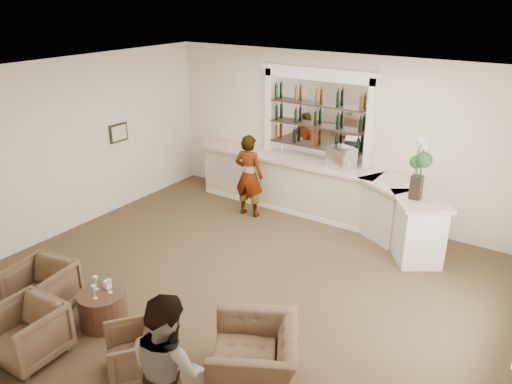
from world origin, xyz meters
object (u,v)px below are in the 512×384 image
(cocktail_table, at_px, (103,308))
(armchair_center, at_px, (27,332))
(guest, at_px, (168,370))
(armchair_right, at_px, (135,352))
(sommelier, at_px, (249,176))
(armchair_far, at_px, (254,358))
(armchair_left, at_px, (42,288))
(espresso_machine, at_px, (341,158))
(flower_vase, at_px, (419,165))
(bar_counter, at_px, (319,192))

(cocktail_table, distance_m, armchair_center, 1.04)
(guest, bearing_deg, armchair_right, -6.21)
(sommelier, relative_size, armchair_right, 2.51)
(armchair_center, xyz_separation_m, armchair_far, (2.66, 1.21, -0.00))
(armchair_left, bearing_deg, sommelier, 72.22)
(armchair_left, xyz_separation_m, espresso_machine, (2.27, 5.26, 0.97))
(armchair_right, bearing_deg, sommelier, 145.02)
(armchair_center, height_order, flower_vase, flower_vase)
(flower_vase, bearing_deg, guest, -99.44)
(sommelier, distance_m, armchair_center, 5.24)
(guest, height_order, armchair_center, guest)
(sommelier, height_order, armchair_left, sommelier)
(cocktail_table, height_order, armchair_right, armchair_right)
(sommelier, bearing_deg, flower_vase, 175.70)
(armchair_far, bearing_deg, guest, -44.59)
(armchair_left, xyz_separation_m, flower_vase, (3.98, 4.53, 1.37))
(guest, distance_m, armchair_far, 1.25)
(sommelier, height_order, espresso_machine, sommelier)
(armchair_left, bearing_deg, cocktail_table, 5.03)
(armchair_far, xyz_separation_m, espresso_machine, (-1.14, 4.78, 0.98))
(guest, relative_size, espresso_machine, 3.64)
(armchair_left, relative_size, armchair_right, 1.20)
(cocktail_table, xyz_separation_m, espresso_machine, (1.28, 4.99, 1.10))
(bar_counter, xyz_separation_m, armchair_right, (0.23, -5.34, -0.26))
(guest, xyz_separation_m, armchair_far, (0.29, 1.11, -0.50))
(sommelier, bearing_deg, espresso_machine, -160.07)
(armchair_center, bearing_deg, sommelier, 89.26)
(armchair_left, relative_size, armchair_center, 1.00)
(cocktail_table, height_order, espresso_machine, espresso_machine)
(armchair_center, xyz_separation_m, flower_vase, (3.23, 5.26, 1.37))
(armchair_far, bearing_deg, armchair_right, -92.98)
(guest, relative_size, armchair_left, 2.10)
(armchair_left, bearing_deg, bar_counter, 59.83)
(armchair_center, xyz_separation_m, armchair_right, (1.36, 0.55, -0.06))
(armchair_right, bearing_deg, bar_counter, 129.58)
(guest, bearing_deg, flower_vase, -81.95)
(bar_counter, height_order, cocktail_table, bar_counter)
(cocktail_table, bearing_deg, armchair_left, -164.71)
(cocktail_table, relative_size, guest, 0.39)
(bar_counter, bearing_deg, flower_vase, -16.84)
(armchair_far, bearing_deg, armchair_left, -111.77)
(armchair_far, distance_m, flower_vase, 4.31)
(bar_counter, height_order, armchair_left, bar_counter)
(armchair_left, height_order, flower_vase, flower_vase)
(sommelier, relative_size, flower_vase, 1.62)
(armchair_left, height_order, armchair_far, armchair_left)
(cocktail_table, xyz_separation_m, armchair_far, (2.43, 0.21, 0.12))
(cocktail_table, bearing_deg, guest, -22.74)
(armchair_far, xyz_separation_m, flower_vase, (0.56, 4.04, 1.37))
(sommelier, bearing_deg, armchair_center, 86.76)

